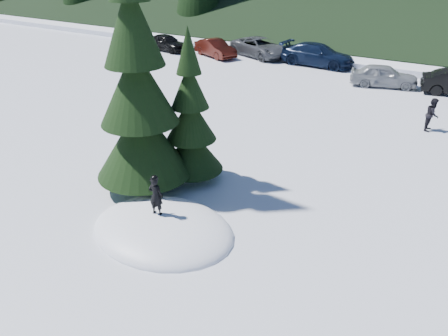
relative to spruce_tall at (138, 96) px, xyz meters
The scene contains 11 objects.
ground 4.37m from the spruce_tall, 39.29° to the right, with size 200.00×200.00×0.00m, color white.
snow_mound 4.37m from the spruce_tall, 39.29° to the right, with size 4.48×3.52×0.96m, color white.
spruce_tall is the anchor object (origin of this frame).
spruce_short 2.11m from the spruce_tall, 54.46° to the left, with size 2.20×2.20×5.37m.
child_skier 3.41m from the spruce_tall, 41.21° to the right, with size 0.44×0.29×1.20m, color black.
adult_0 13.56m from the spruce_tall, 55.67° to the left, with size 0.73×0.57×1.51m, color black.
car_0 22.95m from the spruce_tall, 126.72° to the left, with size 1.55×3.85×1.31m, color black.
car_1 20.77m from the spruce_tall, 116.17° to the left, with size 1.38×3.94×1.30m, color #360F09.
car_2 21.43m from the spruce_tall, 106.99° to the left, with size 2.36×5.12×1.42m, color #484B50.
car_3 20.16m from the spruce_tall, 94.07° to the left, with size 2.14×5.25×1.52m, color black.
car_4 17.73m from the spruce_tall, 77.19° to the left, with size 1.56×3.89×1.32m, color gray.
Camera 1 is at (7.19, -8.12, 7.51)m, focal length 35.00 mm.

